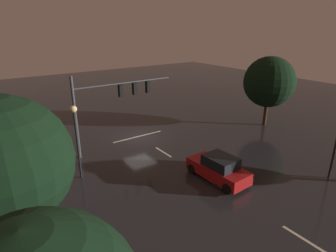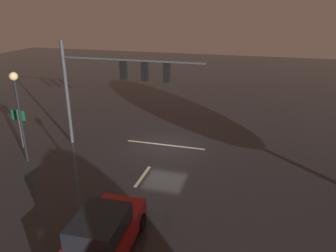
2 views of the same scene
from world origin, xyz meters
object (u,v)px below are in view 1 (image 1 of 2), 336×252
object	(u,v)px
car_approaching	(218,168)
route_sign	(48,151)
tree_right_far	(3,164)
traffic_signal_assembly	(114,97)
tree_left_near	(269,82)
street_lamp_right_kerb	(76,129)

from	to	relation	value
car_approaching	route_sign	size ratio (longest dim) A/B	1.82
route_sign	tree_right_far	distance (m)	8.63
car_approaching	traffic_signal_assembly	bearing A→B (deg)	-68.83
route_sign	tree_left_near	distance (m)	20.78
route_sign	tree_left_near	xyz separation A→B (m)	(-20.52, 1.92, 2.69)
tree_right_far	route_sign	bearing A→B (deg)	-111.61
street_lamp_right_kerb	tree_left_near	distance (m)	19.02
traffic_signal_assembly	tree_left_near	bearing A→B (deg)	166.96
car_approaching	street_lamp_right_kerb	distance (m)	9.57
traffic_signal_assembly	route_sign	distance (m)	6.36
traffic_signal_assembly	street_lamp_right_kerb	size ratio (longest dim) A/B	1.69
tree_left_near	tree_right_far	size ratio (longest dim) A/B	0.93
route_sign	car_approaching	bearing A→B (deg)	141.87
car_approaching	street_lamp_right_kerb	bearing A→B (deg)	-36.37
car_approaching	tree_right_far	bearing A→B (deg)	2.29
traffic_signal_assembly	car_approaching	size ratio (longest dim) A/B	1.91
car_approaching	street_lamp_right_kerb	size ratio (longest dim) A/B	0.88
car_approaching	tree_left_near	world-z (taller)	tree_left_near
route_sign	tree_right_far	xyz separation A→B (m)	(2.96, 7.47, 3.14)
tree_left_near	route_sign	bearing A→B (deg)	-5.35
street_lamp_right_kerb	tree_left_near	size ratio (longest dim) A/B	0.73
street_lamp_right_kerb	tree_right_far	world-z (taller)	tree_right_far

